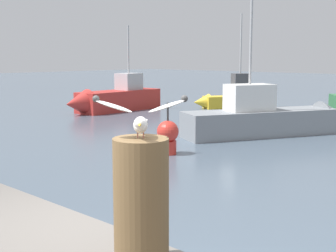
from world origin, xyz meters
The scene contains 6 objects.
mooring_post centered at (0.74, -0.33, 1.59)m, with size 0.35×0.35×0.83m, color brown.
seagull centered at (0.74, -0.34, 2.13)m, with size 0.49×0.48×0.27m.
boat_yellow centered at (-10.47, 16.33, 0.46)m, with size 2.60×3.68×4.53m.
boat_grey centered at (-4.87, 10.86, 0.52)m, with size 3.73×5.80×4.69m.
boat_red centered at (-13.54, 11.50, 0.55)m, with size 1.47×5.18×3.93m.
channel_buoy centered at (-5.28, 6.35, 0.48)m, with size 0.56×0.56×1.33m.
Camera 1 is at (2.85, -2.34, 2.51)m, focal length 50.68 mm.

